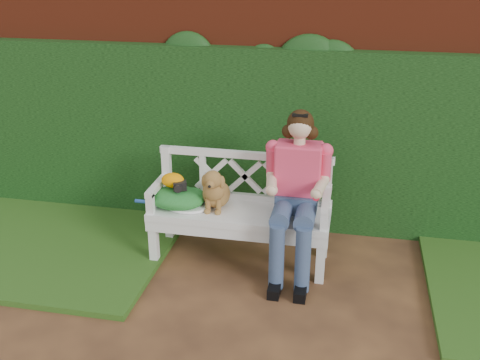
# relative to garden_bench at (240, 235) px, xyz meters

# --- Properties ---
(ground) EXTENTS (60.00, 60.00, 0.00)m
(ground) POSITION_rel_garden_bench_xyz_m (0.45, -0.93, -0.24)
(ground) COLOR #342016
(brick_wall) EXTENTS (10.00, 0.30, 2.20)m
(brick_wall) POSITION_rel_garden_bench_xyz_m (0.45, 0.97, 0.86)
(brick_wall) COLOR maroon
(brick_wall) RESTS_ON ground
(ivy_hedge) EXTENTS (10.00, 0.18, 1.70)m
(ivy_hedge) POSITION_rel_garden_bench_xyz_m (0.45, 0.75, 0.61)
(ivy_hedge) COLOR #296223
(ivy_hedge) RESTS_ON ground
(grass_left) EXTENTS (2.60, 2.00, 0.05)m
(grass_left) POSITION_rel_garden_bench_xyz_m (-1.95, -0.03, -0.21)
(grass_left) COLOR #204710
(grass_left) RESTS_ON ground
(garden_bench) EXTENTS (1.61, 0.69, 0.48)m
(garden_bench) POSITION_rel_garden_bench_xyz_m (0.00, 0.00, 0.00)
(garden_bench) COLOR white
(garden_bench) RESTS_ON ground
(seated_woman) EXTENTS (0.80, 0.90, 1.31)m
(seated_woman) POSITION_rel_garden_bench_xyz_m (0.47, -0.02, 0.42)
(seated_woman) COLOR #DF4B54
(seated_woman) RESTS_ON ground
(dog) EXTENTS (0.31, 0.38, 0.37)m
(dog) POSITION_rel_garden_bench_xyz_m (-0.21, -0.00, 0.43)
(dog) COLOR #9B5328
(dog) RESTS_ON garden_bench
(tennis_racket) EXTENTS (0.74, 0.47, 0.03)m
(tennis_racket) POSITION_rel_garden_bench_xyz_m (-0.47, -0.04, 0.26)
(tennis_racket) COLOR white
(tennis_racket) RESTS_ON garden_bench
(green_bag) EXTENTS (0.51, 0.41, 0.16)m
(green_bag) POSITION_rel_garden_bench_xyz_m (-0.53, -0.04, 0.32)
(green_bag) COLOR #257517
(green_bag) RESTS_ON garden_bench
(camera_item) EXTENTS (0.13, 0.12, 0.07)m
(camera_item) POSITION_rel_garden_bench_xyz_m (-0.50, -0.05, 0.44)
(camera_item) COLOR black
(camera_item) RESTS_ON green_bag
(baseball_glove) EXTENTS (0.22, 0.17, 0.12)m
(baseball_glove) POSITION_rel_garden_bench_xyz_m (-0.57, -0.01, 0.46)
(baseball_glove) COLOR orange
(baseball_glove) RESTS_ON green_bag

